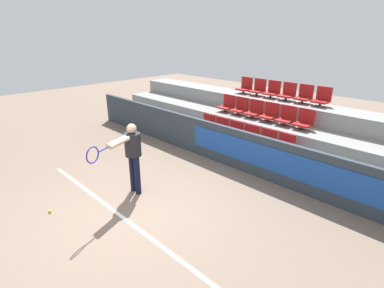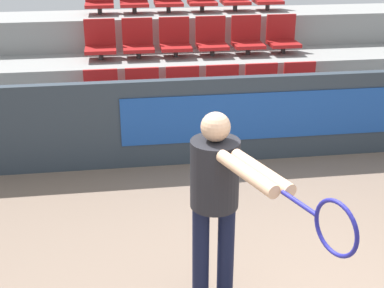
# 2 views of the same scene
# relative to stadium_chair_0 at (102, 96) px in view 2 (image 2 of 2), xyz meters

# --- Properties ---
(barrier_wall) EXTENTS (12.42, 0.14, 1.09)m
(barrier_wall) POSITION_rel_stadium_chair_0_xyz_m (1.40, -0.69, -0.16)
(barrier_wall) COLOR #2D3842
(barrier_wall) RESTS_ON ground
(bleacher_tier_front) EXTENTS (12.02, 0.97, 0.48)m
(bleacher_tier_front) POSITION_rel_stadium_chair_0_xyz_m (1.35, -0.13, -0.47)
(bleacher_tier_front) COLOR gray
(bleacher_tier_front) RESTS_ON ground
(bleacher_tier_middle) EXTENTS (12.02, 0.97, 0.96)m
(bleacher_tier_middle) POSITION_rel_stadium_chair_0_xyz_m (1.35, 0.85, -0.23)
(bleacher_tier_middle) COLOR gray
(bleacher_tier_middle) RESTS_ON ground
(bleacher_tier_back) EXTENTS (12.02, 0.97, 1.44)m
(bleacher_tier_back) POSITION_rel_stadium_chair_0_xyz_m (1.35, 1.82, 0.01)
(bleacher_tier_back) COLOR gray
(bleacher_tier_back) RESTS_ON ground
(stadium_chair_0) EXTENTS (0.44, 0.41, 0.55)m
(stadium_chair_0) POSITION_rel_stadium_chair_0_xyz_m (0.00, 0.00, 0.00)
(stadium_chair_0) COLOR #333333
(stadium_chair_0) RESTS_ON bleacher_tier_front
(stadium_chair_1) EXTENTS (0.44, 0.41, 0.55)m
(stadium_chair_1) POSITION_rel_stadium_chair_0_xyz_m (0.54, 0.00, 0.00)
(stadium_chair_1) COLOR #333333
(stadium_chair_1) RESTS_ON bleacher_tier_front
(stadium_chair_2) EXTENTS (0.44, 0.41, 0.55)m
(stadium_chair_2) POSITION_rel_stadium_chair_0_xyz_m (1.08, 0.00, 0.00)
(stadium_chair_2) COLOR #333333
(stadium_chair_2) RESTS_ON bleacher_tier_front
(stadium_chair_3) EXTENTS (0.44, 0.41, 0.55)m
(stadium_chair_3) POSITION_rel_stadium_chair_0_xyz_m (1.63, 0.00, 0.00)
(stadium_chair_3) COLOR #333333
(stadium_chair_3) RESTS_ON bleacher_tier_front
(stadium_chair_4) EXTENTS (0.44, 0.41, 0.55)m
(stadium_chair_4) POSITION_rel_stadium_chair_0_xyz_m (2.17, 0.00, 0.00)
(stadium_chair_4) COLOR #333333
(stadium_chair_4) RESTS_ON bleacher_tier_front
(stadium_chair_5) EXTENTS (0.44, 0.41, 0.55)m
(stadium_chair_5) POSITION_rel_stadium_chair_0_xyz_m (2.71, 0.00, 0.00)
(stadium_chair_5) COLOR #333333
(stadium_chair_5) RESTS_ON bleacher_tier_front
(stadium_chair_6) EXTENTS (0.44, 0.41, 0.55)m
(stadium_chair_6) POSITION_rel_stadium_chair_0_xyz_m (0.00, 0.97, 0.48)
(stadium_chair_6) COLOR #333333
(stadium_chair_6) RESTS_ON bleacher_tier_middle
(stadium_chair_7) EXTENTS (0.44, 0.41, 0.55)m
(stadium_chair_7) POSITION_rel_stadium_chair_0_xyz_m (0.54, 0.97, 0.48)
(stadium_chair_7) COLOR #333333
(stadium_chair_7) RESTS_ON bleacher_tier_middle
(stadium_chair_8) EXTENTS (0.44, 0.41, 0.55)m
(stadium_chair_8) POSITION_rel_stadium_chair_0_xyz_m (1.08, 0.97, 0.48)
(stadium_chair_8) COLOR #333333
(stadium_chair_8) RESTS_ON bleacher_tier_middle
(stadium_chair_9) EXTENTS (0.44, 0.41, 0.55)m
(stadium_chair_9) POSITION_rel_stadium_chair_0_xyz_m (1.63, 0.97, 0.48)
(stadium_chair_9) COLOR #333333
(stadium_chair_9) RESTS_ON bleacher_tier_middle
(stadium_chair_10) EXTENTS (0.44, 0.41, 0.55)m
(stadium_chair_10) POSITION_rel_stadium_chair_0_xyz_m (2.17, 0.97, 0.48)
(stadium_chair_10) COLOR #333333
(stadium_chair_10) RESTS_ON bleacher_tier_middle
(stadium_chair_11) EXTENTS (0.44, 0.41, 0.55)m
(stadium_chair_11) POSITION_rel_stadium_chair_0_xyz_m (2.71, 0.97, 0.48)
(stadium_chair_11) COLOR #333333
(stadium_chair_11) RESTS_ON bleacher_tier_middle
(tennis_player) EXTENTS (0.68, 1.48, 1.64)m
(tennis_player) POSITION_rel_stadium_chair_0_xyz_m (0.91, -3.43, 0.33)
(tennis_player) COLOR black
(tennis_player) RESTS_ON ground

